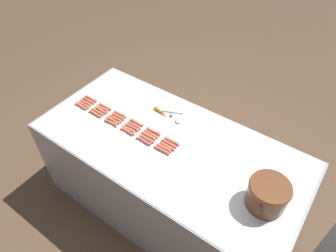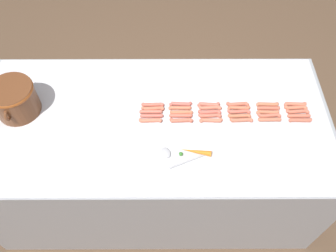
# 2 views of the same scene
# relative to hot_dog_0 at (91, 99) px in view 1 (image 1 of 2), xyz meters

# --- Properties ---
(ground_plane) EXTENTS (20.00, 20.00, 0.00)m
(ground_plane) POSITION_rel_hot_dog_0_xyz_m (0.02, 0.87, -0.87)
(ground_plane) COLOR brown
(griddle_counter) EXTENTS (1.02, 2.13, 0.86)m
(griddle_counter) POSITION_rel_hot_dog_0_xyz_m (0.02, 0.87, -0.44)
(griddle_counter) COLOR #9EA0A5
(griddle_counter) RESTS_ON ground_plane
(hot_dog_0) EXTENTS (0.03, 0.14, 0.02)m
(hot_dog_0) POSITION_rel_hot_dog_0_xyz_m (0.00, 0.00, 0.00)
(hot_dog_0) COLOR #CB664E
(hot_dog_0) RESTS_ON griddle_counter
(hot_dog_1) EXTENTS (0.02, 0.14, 0.02)m
(hot_dog_1) POSITION_rel_hot_dog_0_xyz_m (0.00, 0.18, 0.00)
(hot_dog_1) COLOR #CE6E51
(hot_dog_1) RESTS_ON griddle_counter
(hot_dog_2) EXTENTS (0.03, 0.14, 0.02)m
(hot_dog_2) POSITION_rel_hot_dog_0_xyz_m (0.00, 0.35, 0.00)
(hot_dog_2) COLOR #CE6E52
(hot_dog_2) RESTS_ON griddle_counter
(hot_dog_3) EXTENTS (0.03, 0.14, 0.02)m
(hot_dog_3) POSITION_rel_hot_dog_0_xyz_m (0.00, 0.53, 0.00)
(hot_dog_3) COLOR #D77054
(hot_dog_3) RESTS_ON griddle_counter
(hot_dog_4) EXTENTS (0.03, 0.14, 0.02)m
(hot_dog_4) POSITION_rel_hot_dog_0_xyz_m (-0.00, 0.70, 0.00)
(hot_dog_4) COLOR #D1654C
(hot_dog_4) RESTS_ON griddle_counter
(hot_dog_5) EXTENTS (0.03, 0.14, 0.02)m
(hot_dog_5) POSITION_rel_hot_dog_0_xyz_m (0.00, 0.88, 0.00)
(hot_dog_5) COLOR #D77154
(hot_dog_5) RESTS_ON griddle_counter
(hot_dog_6) EXTENTS (0.02, 0.14, 0.02)m
(hot_dog_6) POSITION_rel_hot_dog_0_xyz_m (0.03, 0.00, 0.00)
(hot_dog_6) COLOR #D46D52
(hot_dog_6) RESTS_ON griddle_counter
(hot_dog_7) EXTENTS (0.03, 0.14, 0.02)m
(hot_dog_7) POSITION_rel_hot_dog_0_xyz_m (0.03, 0.18, 0.00)
(hot_dog_7) COLOR #CE6A52
(hot_dog_7) RESTS_ON griddle_counter
(hot_dog_8) EXTENTS (0.03, 0.14, 0.02)m
(hot_dog_8) POSITION_rel_hot_dog_0_xyz_m (0.03, 0.36, 0.00)
(hot_dog_8) COLOR #CC714E
(hot_dog_8) RESTS_ON griddle_counter
(hot_dog_9) EXTENTS (0.03, 0.14, 0.02)m
(hot_dog_9) POSITION_rel_hot_dog_0_xyz_m (0.03, 0.53, 0.00)
(hot_dog_9) COLOR #CF6A53
(hot_dog_9) RESTS_ON griddle_counter
(hot_dog_10) EXTENTS (0.02, 0.14, 0.02)m
(hot_dog_10) POSITION_rel_hot_dog_0_xyz_m (0.03, 0.70, 0.00)
(hot_dog_10) COLOR #D66752
(hot_dog_10) RESTS_ON griddle_counter
(hot_dog_11) EXTENTS (0.02, 0.14, 0.02)m
(hot_dog_11) POSITION_rel_hot_dog_0_xyz_m (0.03, 0.88, 0.00)
(hot_dog_11) COLOR #D36655
(hot_dog_11) RESTS_ON griddle_counter
(hot_dog_12) EXTENTS (0.03, 0.14, 0.02)m
(hot_dog_12) POSITION_rel_hot_dog_0_xyz_m (0.06, 0.00, 0.00)
(hot_dog_12) COLOR #D56C52
(hot_dog_12) RESTS_ON griddle_counter
(hot_dog_13) EXTENTS (0.03, 0.14, 0.02)m
(hot_dog_13) POSITION_rel_hot_dog_0_xyz_m (0.06, 0.18, 0.00)
(hot_dog_13) COLOR #CD6F4E
(hot_dog_13) RESTS_ON griddle_counter
(hot_dog_14) EXTENTS (0.03, 0.14, 0.02)m
(hot_dog_14) POSITION_rel_hot_dog_0_xyz_m (0.06, 0.35, 0.00)
(hot_dog_14) COLOR #CC6452
(hot_dog_14) RESTS_ON griddle_counter
(hot_dog_15) EXTENTS (0.03, 0.14, 0.02)m
(hot_dog_15) POSITION_rel_hot_dog_0_xyz_m (0.06, 0.53, 0.00)
(hot_dog_15) COLOR #D26352
(hot_dog_15) RESTS_ON griddle_counter
(hot_dog_16) EXTENTS (0.03, 0.14, 0.02)m
(hot_dog_16) POSITION_rel_hot_dog_0_xyz_m (0.06, 0.70, 0.00)
(hot_dog_16) COLOR #D0714C
(hot_dog_16) RESTS_ON griddle_counter
(hot_dog_17) EXTENTS (0.02, 0.14, 0.02)m
(hot_dog_17) POSITION_rel_hot_dog_0_xyz_m (0.06, 0.88, 0.00)
(hot_dog_17) COLOR #D36B56
(hot_dog_17) RESTS_ON griddle_counter
(hot_dog_18) EXTENTS (0.03, 0.14, 0.02)m
(hot_dog_18) POSITION_rel_hot_dog_0_xyz_m (0.09, 0.01, 0.00)
(hot_dog_18) COLOR #D87252
(hot_dog_18) RESTS_ON griddle_counter
(hot_dog_19) EXTENTS (0.03, 0.14, 0.02)m
(hot_dog_19) POSITION_rel_hot_dog_0_xyz_m (0.09, 0.17, 0.00)
(hot_dog_19) COLOR #D1664E
(hot_dog_19) RESTS_ON griddle_counter
(hot_dog_20) EXTENTS (0.03, 0.14, 0.02)m
(hot_dog_20) POSITION_rel_hot_dog_0_xyz_m (0.09, 0.35, 0.00)
(hot_dog_20) COLOR #D06D4C
(hot_dog_20) RESTS_ON griddle_counter
(hot_dog_21) EXTENTS (0.03, 0.14, 0.02)m
(hot_dog_21) POSITION_rel_hot_dog_0_xyz_m (0.09, 0.52, 0.00)
(hot_dog_21) COLOR #D17156
(hot_dog_21) RESTS_ON griddle_counter
(hot_dog_22) EXTENTS (0.03, 0.14, 0.02)m
(hot_dog_22) POSITION_rel_hot_dog_0_xyz_m (0.09, 0.71, 0.00)
(hot_dog_22) COLOR #D6704F
(hot_dog_22) RESTS_ON griddle_counter
(hot_dog_23) EXTENTS (0.03, 0.14, 0.02)m
(hot_dog_23) POSITION_rel_hot_dog_0_xyz_m (0.09, 0.87, 0.00)
(hot_dog_23) COLOR #D56D4F
(hot_dog_23) RESTS_ON griddle_counter
(hot_dog_24) EXTENTS (0.03, 0.14, 0.02)m
(hot_dog_24) POSITION_rel_hot_dog_0_xyz_m (0.12, 0.00, 0.00)
(hot_dog_24) COLOR #D76E52
(hot_dog_24) RESTS_ON griddle_counter
(hot_dog_25) EXTENTS (0.03, 0.14, 0.02)m
(hot_dog_25) POSITION_rel_hot_dog_0_xyz_m (0.12, 0.17, 0.00)
(hot_dog_25) COLOR #CB7250
(hot_dog_25) RESTS_ON griddle_counter
(hot_dog_26) EXTENTS (0.03, 0.14, 0.02)m
(hot_dog_26) POSITION_rel_hot_dog_0_xyz_m (0.12, 0.36, 0.00)
(hot_dog_26) COLOR #CC664E
(hot_dog_26) RESTS_ON griddle_counter
(hot_dog_27) EXTENTS (0.03, 0.14, 0.02)m
(hot_dog_27) POSITION_rel_hot_dog_0_xyz_m (0.12, 0.53, 0.00)
(hot_dog_27) COLOR #D16955
(hot_dog_27) RESTS_ON griddle_counter
(hot_dog_28) EXTENTS (0.03, 0.14, 0.02)m
(hot_dog_28) POSITION_rel_hot_dog_0_xyz_m (0.12, 0.70, 0.00)
(hot_dog_28) COLOR #CB6456
(hot_dog_28) RESTS_ON griddle_counter
(hot_dog_29) EXTENTS (0.03, 0.14, 0.02)m
(hot_dog_29) POSITION_rel_hot_dog_0_xyz_m (0.12, 0.87, 0.00)
(hot_dog_29) COLOR #CE6451
(hot_dog_29) RESTS_ON griddle_counter
(bean_pot) EXTENTS (0.33, 0.27, 0.20)m
(bean_pot) POSITION_rel_hot_dog_0_xyz_m (0.09, 1.68, 0.10)
(bean_pot) COLOR brown
(bean_pot) RESTS_ON griddle_counter
(serving_spoon) EXTENTS (0.14, 0.26, 0.02)m
(serving_spoon) POSITION_rel_hot_dog_0_xyz_m (-0.24, 0.75, -0.00)
(serving_spoon) COLOR #B7B7BC
(serving_spoon) RESTS_ON griddle_counter
(carrot) EXTENTS (0.06, 0.18, 0.03)m
(carrot) POSITION_rel_hot_dog_0_xyz_m (-0.22, 0.63, 0.00)
(carrot) COLOR orange
(carrot) RESTS_ON griddle_counter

